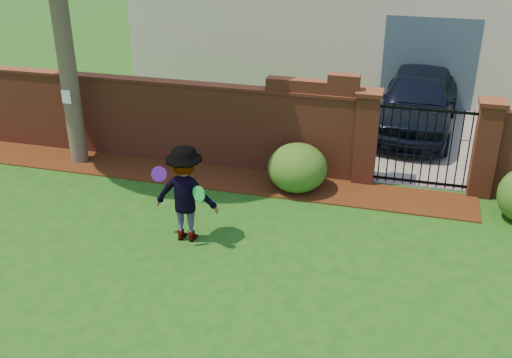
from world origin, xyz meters
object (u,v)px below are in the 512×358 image
(car, at_px, (416,104))
(man, at_px, (185,195))
(frisbee_green, at_px, (199,194))
(frisbee_purple, at_px, (159,174))

(car, relative_size, man, 2.67)
(man, xyz_separation_m, frisbee_green, (0.32, -0.19, 0.15))
(car, relative_size, frisbee_green, 17.11)
(man, bearing_deg, frisbee_purple, 51.45)
(man, relative_size, frisbee_green, 6.42)
(man, distance_m, frisbee_purple, 0.65)
(frisbee_green, bearing_deg, frisbee_purple, -165.79)
(car, bearing_deg, frisbee_purple, -116.53)
(man, height_order, frisbee_green, man)
(car, height_order, man, man)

